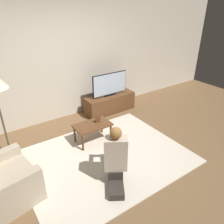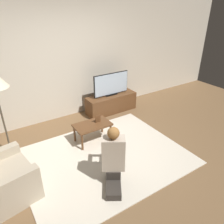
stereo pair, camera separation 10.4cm
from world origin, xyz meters
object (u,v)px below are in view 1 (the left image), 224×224
object	(u,v)px
tv	(110,84)
armchair	(2,183)
coffee_table	(93,127)
person_kneeling	(116,157)

from	to	relation	value
tv	armchair	distance (m)	3.17
armchair	tv	bearing A→B (deg)	-71.56
coffee_table	tv	bearing A→B (deg)	42.05
coffee_table	armchair	distance (m)	1.83
tv	coffee_table	distance (m)	1.44
armchair	person_kneeling	bearing A→B (deg)	-121.92
tv	person_kneeling	xyz separation A→B (m)	(-1.29, -2.08, -0.25)
tv	person_kneeling	world-z (taller)	tv
coffee_table	person_kneeling	size ratio (longest dim) A/B	0.73
coffee_table	person_kneeling	distance (m)	1.19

